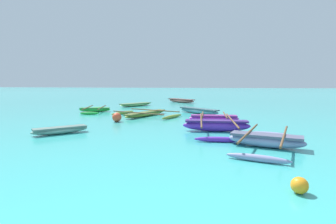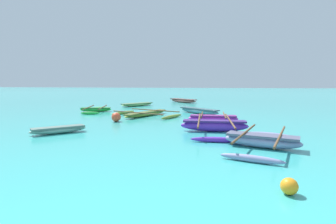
% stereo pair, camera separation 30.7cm
% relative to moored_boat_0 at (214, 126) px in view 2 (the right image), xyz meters
% --- Properties ---
extents(moored_boat_0, '(2.99, 4.65, 0.55)m').
position_rel_moored_boat_0_xyz_m(moored_boat_0, '(0.00, 0.00, 0.00)').
color(moored_boat_0, '#672BB5').
rests_on(moored_boat_0, ground_plane).
extents(moored_boat_1, '(2.64, 3.30, 0.29)m').
position_rel_moored_boat_0_xyz_m(moored_boat_1, '(-7.25, 11.79, -0.10)').
color(moored_boat_1, '#8AC771').
rests_on(moored_boat_1, ground_plane).
extents(moored_boat_2, '(3.46, 2.99, 0.40)m').
position_rel_moored_boat_0_xyz_m(moored_boat_2, '(-3.59, 17.02, -0.04)').
color(moored_boat_2, '#AB5F55').
rests_on(moored_boat_2, ground_plane).
extents(moored_boat_3, '(2.79, 4.24, 0.49)m').
position_rel_moored_boat_0_xyz_m(moored_boat_3, '(1.60, -2.65, -0.03)').
color(moored_boat_3, '#888BBA').
rests_on(moored_boat_3, ground_plane).
extents(moored_boat_4, '(3.14, 2.85, 0.37)m').
position_rel_moored_boat_0_xyz_m(moored_boat_4, '(-1.14, 6.74, -0.05)').
color(moored_boat_4, '#5A8E9E').
rests_on(moored_boat_4, ground_plane).
extents(moored_boat_5, '(4.72, 4.02, 0.34)m').
position_rel_moored_boat_0_xyz_m(moored_boat_5, '(-4.44, 4.75, -0.11)').
color(moored_boat_5, olive).
rests_on(moored_boat_5, ground_plane).
extents(moored_boat_6, '(2.75, 3.08, 0.42)m').
position_rel_moored_boat_0_xyz_m(moored_boat_6, '(-0.10, 2.96, -0.07)').
color(moored_boat_6, '#C836C8').
rests_on(moored_boat_6, ground_plane).
extents(moored_boat_7, '(2.02, 2.00, 0.29)m').
position_rel_moored_boat_0_xyz_m(moored_boat_7, '(-6.51, -1.68, -0.10)').
color(moored_boat_7, '#7CAC9C').
rests_on(moored_boat_7, ground_plane).
extents(moored_boat_8, '(2.38, 4.10, 0.36)m').
position_rel_moored_boat_0_xyz_m(moored_boat_8, '(-8.88, 6.65, -0.09)').
color(moored_boat_8, green).
rests_on(moored_boat_8, ground_plane).
extents(mooring_buoy_1, '(0.33, 0.33, 0.33)m').
position_rel_moored_boat_0_xyz_m(mooring_buoy_1, '(1.50, -6.44, -0.10)').
color(mooring_buoy_1, orange).
rests_on(mooring_buoy_1, ground_plane).
extents(mooring_buoy_2, '(0.51, 0.51, 0.51)m').
position_rel_moored_boat_0_xyz_m(mooring_buoy_2, '(-5.38, 1.98, -0.01)').
color(mooring_buoy_2, '#E54C2D').
rests_on(mooring_buoy_2, ground_plane).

